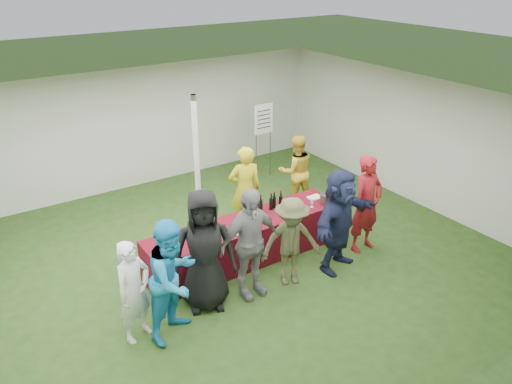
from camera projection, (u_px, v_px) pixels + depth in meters
ground at (208, 270)px, 8.47m from camera, size 60.00×60.00×0.00m
tent at (197, 168)px, 9.05m from camera, size 10.00×10.00×10.00m
serving_table at (246, 240)px, 8.63m from camera, size 3.60×0.80×0.75m
wine_bottles at (269, 204)px, 8.81m from camera, size 0.53×0.15×0.32m
wine_glasses at (228, 230)px, 7.97m from camera, size 2.72×0.16×0.16m
water_bottle at (247, 213)px, 8.52m from camera, size 0.07×0.07×0.23m
bar_towel at (315, 197)px, 9.27m from camera, size 0.25×0.18×0.03m
dump_bucket at (326, 199)px, 9.06m from camera, size 0.25×0.25×0.18m
wine_list_sign at (264, 125)px, 11.50m from camera, size 0.50×0.03×1.80m
staff_pourer at (245, 189)px, 9.38m from camera, size 0.72×0.58×1.71m
staff_back at (296, 171)px, 10.39m from camera, size 0.91×0.80×1.56m
customer_0 at (134, 291)px, 6.69m from camera, size 0.65×0.54×1.51m
customer_1 at (174, 279)px, 6.72m from camera, size 1.07×0.99×1.78m
customer_2 at (204, 251)px, 7.23m from camera, size 1.09×0.91×1.91m
customer_3 at (249, 244)px, 7.51m from camera, size 1.08×0.49×1.82m
customer_4 at (291, 242)px, 7.85m from camera, size 1.11×0.87×1.51m
customer_5 at (339, 220)px, 8.19m from camera, size 1.75×0.99×1.80m
customer_6 at (367, 204)px, 8.74m from camera, size 0.69×0.48×1.79m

